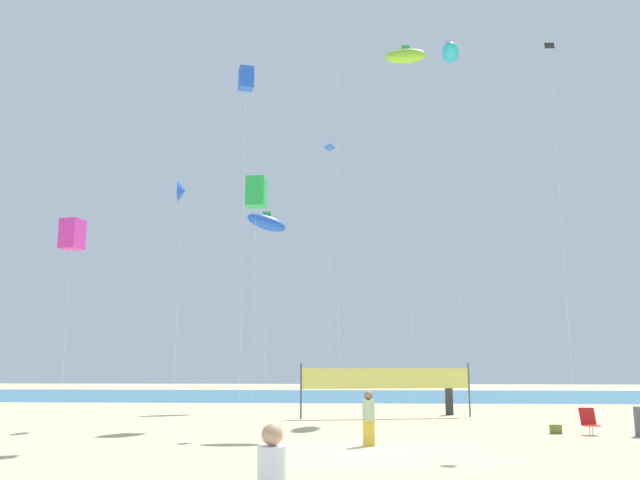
{
  "coord_description": "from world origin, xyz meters",
  "views": [
    {
      "loc": [
        -0.27,
        -19.21,
        2.41
      ],
      "look_at": [
        -1.84,
        9.36,
        7.68
      ],
      "focal_mm": 37.56,
      "sensor_mm": 36.0,
      "label": 1
    }
  ],
  "objects_px": {
    "beachgoer_sage_shirt": "(369,416)",
    "beach_handbag": "(556,429)",
    "kite_lime_inflatable": "(406,56)",
    "kite_green_box": "(256,192)",
    "kite_blue_inflatable": "(267,223)",
    "kite_blue_diamond": "(330,161)",
    "kite_magenta_box": "(72,234)",
    "kite_blue_delta": "(182,191)",
    "folding_beach_chair": "(589,421)",
    "kite_cyan_inflatable": "(450,53)",
    "beachgoer_charcoal_shirt": "(449,397)",
    "kite_black_diamond": "(552,70)",
    "volleyball_net": "(387,380)",
    "kite_blue_box": "(246,80)"
  },
  "relations": [
    {
      "from": "beachgoer_sage_shirt",
      "to": "beach_handbag",
      "type": "xyz_separation_m",
      "value": [
        6.52,
        3.78,
        -0.7
      ]
    },
    {
      "from": "kite_lime_inflatable",
      "to": "kite_green_box",
      "type": "height_order",
      "value": "kite_lime_inflatable"
    },
    {
      "from": "kite_blue_inflatable",
      "to": "kite_lime_inflatable",
      "type": "relative_size",
      "value": 0.64
    },
    {
      "from": "kite_blue_diamond",
      "to": "kite_magenta_box",
      "type": "bearing_deg",
      "value": 164.62
    },
    {
      "from": "kite_lime_inflatable",
      "to": "kite_blue_delta",
      "type": "bearing_deg",
      "value": -175.67
    },
    {
      "from": "kite_magenta_box",
      "to": "kite_blue_inflatable",
      "type": "height_order",
      "value": "kite_blue_inflatable"
    },
    {
      "from": "kite_magenta_box",
      "to": "kite_lime_inflatable",
      "type": "xyz_separation_m",
      "value": [
        15.81,
        -0.81,
        8.19
      ]
    },
    {
      "from": "beachgoer_sage_shirt",
      "to": "folding_beach_chair",
      "type": "relative_size",
      "value": 1.8
    },
    {
      "from": "kite_cyan_inflatable",
      "to": "kite_blue_diamond",
      "type": "height_order",
      "value": "kite_cyan_inflatable"
    },
    {
      "from": "beach_handbag",
      "to": "kite_lime_inflatable",
      "type": "distance_m",
      "value": 17.77
    },
    {
      "from": "folding_beach_chair",
      "to": "beachgoer_sage_shirt",
      "type": "bearing_deg",
      "value": -137.04
    },
    {
      "from": "beachgoer_charcoal_shirt",
      "to": "kite_cyan_inflatable",
      "type": "distance_m",
      "value": 19.33
    },
    {
      "from": "beach_handbag",
      "to": "kite_green_box",
      "type": "bearing_deg",
      "value": 160.72
    },
    {
      "from": "folding_beach_chair",
      "to": "kite_blue_delta",
      "type": "bearing_deg",
      "value": -178.37
    },
    {
      "from": "kite_black_diamond",
      "to": "volleyball_net",
      "type": "bearing_deg",
      "value": 134.5
    },
    {
      "from": "kite_cyan_inflatable",
      "to": "kite_blue_box",
      "type": "distance_m",
      "value": 16.25
    },
    {
      "from": "kite_blue_inflatable",
      "to": "kite_cyan_inflatable",
      "type": "bearing_deg",
      "value": -5.82
    },
    {
      "from": "beachgoer_charcoal_shirt",
      "to": "folding_beach_chair",
      "type": "distance_m",
      "value": 9.36
    },
    {
      "from": "folding_beach_chair",
      "to": "beach_handbag",
      "type": "bearing_deg",
      "value": -174.98
    },
    {
      "from": "beachgoer_charcoal_shirt",
      "to": "kite_lime_inflatable",
      "type": "relative_size",
      "value": 0.09
    },
    {
      "from": "kite_magenta_box",
      "to": "kite_lime_inflatable",
      "type": "bearing_deg",
      "value": -2.93
    },
    {
      "from": "folding_beach_chair",
      "to": "kite_blue_diamond",
      "type": "height_order",
      "value": "kite_blue_diamond"
    },
    {
      "from": "kite_blue_delta",
      "to": "kite_blue_box",
      "type": "distance_m",
      "value": 6.35
    },
    {
      "from": "beach_handbag",
      "to": "kite_blue_diamond",
      "type": "height_order",
      "value": "kite_blue_diamond"
    },
    {
      "from": "kite_lime_inflatable",
      "to": "kite_blue_box",
      "type": "distance_m",
      "value": 8.8
    },
    {
      "from": "kite_blue_delta",
      "to": "kite_blue_diamond",
      "type": "relative_size",
      "value": 0.91
    },
    {
      "from": "volleyball_net",
      "to": "kite_lime_inflatable",
      "type": "height_order",
      "value": "kite_lime_inflatable"
    },
    {
      "from": "beachgoer_sage_shirt",
      "to": "kite_lime_inflatable",
      "type": "relative_size",
      "value": 0.09
    },
    {
      "from": "kite_blue_inflatable",
      "to": "kite_lime_inflatable",
      "type": "height_order",
      "value": "kite_lime_inflatable"
    },
    {
      "from": "kite_blue_inflatable",
      "to": "kite_magenta_box",
      "type": "bearing_deg",
      "value": -140.76
    },
    {
      "from": "kite_magenta_box",
      "to": "kite_blue_diamond",
      "type": "height_order",
      "value": "kite_blue_diamond"
    },
    {
      "from": "volleyball_net",
      "to": "kite_black_diamond",
      "type": "bearing_deg",
      "value": -45.5
    },
    {
      "from": "kite_magenta_box",
      "to": "kite_cyan_inflatable",
      "type": "xyz_separation_m",
      "value": [
        18.88,
        5.7,
        11.47
      ]
    },
    {
      "from": "beachgoer_charcoal_shirt",
      "to": "kite_lime_inflatable",
      "type": "xyz_separation_m",
      "value": [
        -1.9,
        -3.25,
        15.73
      ]
    },
    {
      "from": "kite_blue_delta",
      "to": "kite_blue_diamond",
      "type": "bearing_deg",
      "value": -15.03
    },
    {
      "from": "kite_green_box",
      "to": "folding_beach_chair",
      "type": "bearing_deg",
      "value": -18.75
    },
    {
      "from": "beachgoer_sage_shirt",
      "to": "kite_blue_delta",
      "type": "distance_m",
      "value": 14.69
    },
    {
      "from": "kite_magenta_box",
      "to": "kite_cyan_inflatable",
      "type": "bearing_deg",
      "value": 16.81
    },
    {
      "from": "beachgoer_sage_shirt",
      "to": "kite_blue_diamond",
      "type": "relative_size",
      "value": 0.14
    },
    {
      "from": "folding_beach_chair",
      "to": "kite_blue_diamond",
      "type": "bearing_deg",
      "value": -179.36
    },
    {
      "from": "kite_blue_inflatable",
      "to": "kite_cyan_inflatable",
      "type": "relative_size",
      "value": 0.53
    },
    {
      "from": "kite_blue_inflatable",
      "to": "kite_lime_inflatable",
      "type": "xyz_separation_m",
      "value": [
        7.5,
        -7.59,
        6.29
      ]
    },
    {
      "from": "kite_cyan_inflatable",
      "to": "kite_black_diamond",
      "type": "xyz_separation_m",
      "value": [
        2.07,
        -11.5,
        -6.38
      ]
    },
    {
      "from": "kite_magenta_box",
      "to": "kite_blue_delta",
      "type": "height_order",
      "value": "kite_blue_delta"
    },
    {
      "from": "beachgoer_sage_shirt",
      "to": "kite_green_box",
      "type": "height_order",
      "value": "kite_green_box"
    },
    {
      "from": "beachgoer_charcoal_shirt",
      "to": "beach_handbag",
      "type": "distance_m",
      "value": 8.79
    },
    {
      "from": "kite_blue_box",
      "to": "kite_blue_inflatable",
      "type": "bearing_deg",
      "value": 93.67
    },
    {
      "from": "beachgoer_charcoal_shirt",
      "to": "kite_green_box",
      "type": "relative_size",
      "value": 0.15
    },
    {
      "from": "beachgoer_sage_shirt",
      "to": "kite_magenta_box",
      "type": "xyz_separation_m",
      "value": [
        -13.71,
        9.72,
        7.54
      ]
    },
    {
      "from": "kite_blue_delta",
      "to": "volleyball_net",
      "type": "bearing_deg",
      "value": 13.29
    }
  ]
}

